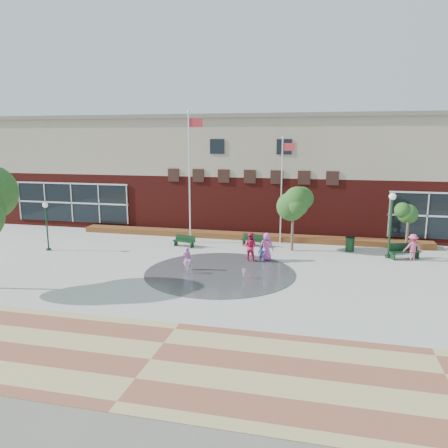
% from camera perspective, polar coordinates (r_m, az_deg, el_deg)
% --- Properties ---
extents(ground, '(120.00, 120.00, 0.00)m').
position_cam_1_polar(ground, '(21.78, -2.42, -8.72)').
color(ground, '#666056').
rests_on(ground, ground).
extents(plaza_concrete, '(46.00, 18.00, 0.01)m').
position_cam_1_polar(plaza_concrete, '(25.46, 0.00, -5.74)').
color(plaza_concrete, '#A8A8A0').
rests_on(plaza_concrete, ground).
extents(paver_band, '(46.00, 6.00, 0.01)m').
position_cam_1_polar(paver_band, '(15.72, -9.57, -17.07)').
color(paver_band, brown).
rests_on(paver_band, ground).
extents(splash_pad, '(8.40, 8.40, 0.01)m').
position_cam_1_polar(splash_pad, '(24.53, -0.53, -6.40)').
color(splash_pad, '#383A3D').
rests_on(splash_pad, ground).
extents(library_building, '(44.40, 10.40, 9.20)m').
position_cam_1_polar(library_building, '(37.72, 4.69, 6.91)').
color(library_building, '#581410').
rests_on(library_building, ground).
extents(flower_bed, '(26.00, 1.20, 0.40)m').
position_cam_1_polar(flower_bed, '(32.66, 3.03, -1.97)').
color(flower_bed, '#A61716').
rests_on(flower_bed, ground).
extents(flagpole_left, '(1.09, 0.18, 9.26)m').
position_cam_1_polar(flagpole_left, '(30.87, -4.46, 6.94)').
color(flagpole_left, white).
rests_on(flagpole_left, ground).
extents(flagpole_right, '(0.92, 0.20, 7.50)m').
position_cam_1_polar(flagpole_right, '(31.03, 7.61, 5.11)').
color(flagpole_right, white).
rests_on(flagpole_right, ground).
extents(lamp_left, '(0.34, 0.34, 3.25)m').
position_cam_1_polar(lamp_left, '(31.19, -22.18, 0.38)').
color(lamp_left, '#12321A').
rests_on(lamp_left, ground).
extents(lamp_right, '(0.44, 0.44, 4.12)m').
position_cam_1_polar(lamp_right, '(28.85, 20.97, 0.74)').
color(lamp_right, '#12321A').
rests_on(lamp_right, ground).
extents(bench_left, '(1.67, 0.84, 0.81)m').
position_cam_1_polar(bench_left, '(30.36, -5.24, -2.51)').
color(bench_left, '#12321A').
rests_on(bench_left, ground).
extents(bench_mid, '(1.73, 0.85, 0.84)m').
position_cam_1_polar(bench_mid, '(30.41, 3.84, -2.44)').
color(bench_mid, '#12321A').
rests_on(bench_mid, ground).
extents(bench_right, '(2.01, 1.27, 0.98)m').
position_cam_1_polar(bench_right, '(29.41, 22.51, -3.66)').
color(bench_right, '#12321A').
rests_on(bench_right, ground).
extents(trash_can, '(0.60, 0.60, 0.99)m').
position_cam_1_polar(trash_can, '(30.11, 16.12, -2.54)').
color(trash_can, '#12321A').
rests_on(trash_can, ground).
extents(tree_mid, '(2.56, 2.56, 4.32)m').
position_cam_1_polar(tree_mid, '(28.95, 9.03, 2.55)').
color(tree_mid, '#493C2E').
rests_on(tree_mid, ground).
extents(tree_small_right, '(1.96, 1.96, 3.36)m').
position_cam_1_polar(tree_small_right, '(31.33, 22.98, 1.16)').
color(tree_small_right, '#493C2E').
rests_on(tree_small_right, ground).
extents(water_jet_a, '(0.38, 0.38, 0.74)m').
position_cam_1_polar(water_jet_a, '(24.48, -4.79, -6.49)').
color(water_jet_a, white).
rests_on(water_jet_a, ground).
extents(water_jet_b, '(0.22, 0.22, 0.50)m').
position_cam_1_polar(water_jet_b, '(23.58, 2.57, -7.15)').
color(water_jet_b, white).
rests_on(water_jet_b, ground).
extents(child_splash, '(0.59, 0.54, 1.36)m').
position_cam_1_polar(child_splash, '(24.92, -4.85, -4.54)').
color(child_splash, '#CB4EA7').
rests_on(child_splash, ground).
extents(adult_red, '(0.95, 0.78, 1.80)m').
position_cam_1_polar(adult_red, '(26.65, 3.42, -2.99)').
color(adult_red, '#CE1C4D').
rests_on(adult_red, ground).
extents(adult_pink, '(0.92, 0.66, 1.74)m').
position_cam_1_polar(adult_pink, '(26.87, 5.59, -2.97)').
color(adult_pink, '#D350B0').
rests_on(adult_pink, ground).
extents(child_blue, '(0.61, 0.59, 1.02)m').
position_cam_1_polar(child_blue, '(26.46, 4.90, -3.98)').
color(child_blue, '#2C549E').
rests_on(child_blue, ground).
extents(person_bench, '(1.18, 0.82, 1.66)m').
position_cam_1_polar(person_bench, '(29.13, 23.41, -2.82)').
color(person_bench, '#D84E7B').
rests_on(person_bench, ground).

